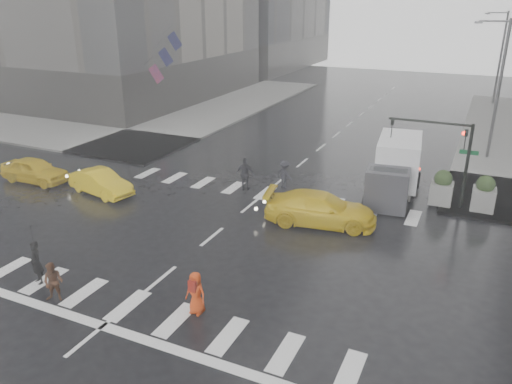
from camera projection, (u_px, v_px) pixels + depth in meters
The scene contains 19 objects.
ground at pixel (212, 237), 22.68m from camera, with size 120.00×120.00×0.00m, color black.
sidewalk_nw at pixel (120, 117), 45.08m from camera, with size 35.00×35.00×0.15m, color slate.
road_markings at pixel (212, 237), 22.68m from camera, with size 18.00×48.00×0.01m, color silver, non-canonical shape.
traffic_signal_pole at pixel (448, 147), 24.75m from camera, with size 4.45×0.42×4.50m.
street_lamp_near at pixel (497, 85), 31.83m from camera, with size 2.15×0.22×9.00m.
street_lamp_far at pixel (500, 55), 48.73m from camera, with size 2.15×0.22×9.00m.
planter_west at pixel (402, 182), 26.51m from camera, with size 1.10×1.10×1.80m.
planter_mid at pixel (442, 188), 25.73m from camera, with size 1.10×1.10×1.80m.
planter_east at pixel (484, 194), 24.94m from camera, with size 1.10×1.10×1.80m.
flag_cluster at pixel (163, 55), 42.17m from camera, with size 2.87×3.06×4.69m.
pedestrian_black at pixel (33, 245), 18.47m from camera, with size 1.23×1.24×2.43m.
pedestrian_brown at pixel (53, 282), 17.67m from camera, with size 0.73×0.57×1.49m, color #492A1A.
pedestrian_orange at pixel (196, 293), 16.95m from camera, with size 0.79×0.54×1.56m.
pedestrian_far_a at pixel (245, 174), 27.91m from camera, with size 1.09×0.66×1.85m, color black.
pedestrian_far_b at pixel (285, 175), 28.20m from camera, with size 1.05×0.58×1.62m, color black.
taxi_front at pixel (35, 170), 29.23m from camera, with size 1.68×4.18×1.42m, color #DFB80B.
taxi_mid at pixel (101, 182), 27.40m from camera, with size 1.41×4.05×1.33m, color #DFB80B.
taxi_rear at pixel (320, 209), 23.74m from camera, with size 2.16×4.68×1.54m, color #DFB80B.
box_truck at pixel (395, 168), 26.71m from camera, with size 2.18×5.83×3.10m.
Camera 1 is at (10.40, -17.65, 10.16)m, focal length 35.00 mm.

